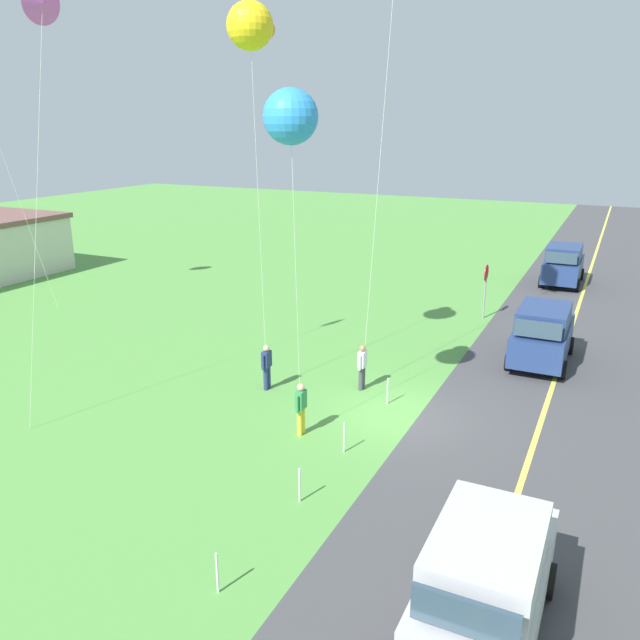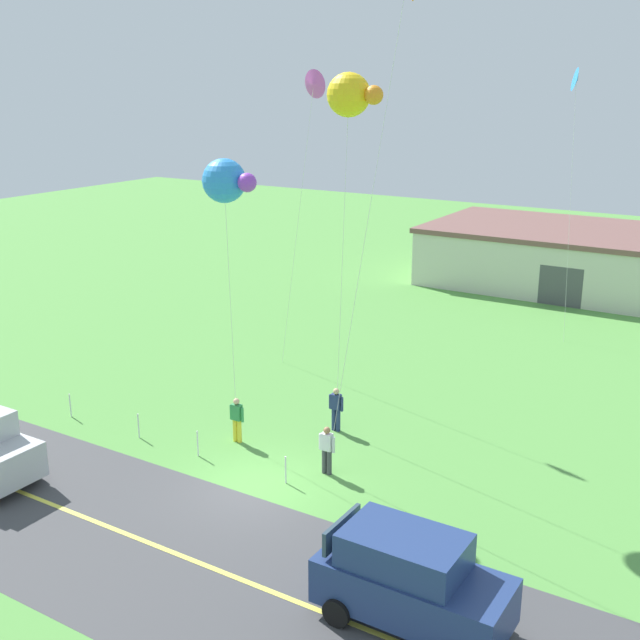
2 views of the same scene
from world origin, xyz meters
TOP-DOWN VIEW (x-y plane):
  - ground_plane at (0.00, 0.00)m, footprint 120.00×120.00m
  - asphalt_road at (0.00, -4.00)m, footprint 120.00×7.00m
  - road_centre_stripe at (0.00, -4.00)m, footprint 120.00×0.16m
  - car_suv_foreground at (6.77, -3.27)m, footprint 4.40×2.12m
  - person_adult_near at (1.42, 1.90)m, footprint 0.58×0.22m
  - person_adult_companion at (-2.41, 2.27)m, footprint 0.58×0.22m
  - person_child_watcher at (0.01, 4.84)m, footprint 0.58×0.22m
  - kite_blue_mid at (-2.60, 2.34)m, footprint 1.90×1.40m
  - kite_yellow_high at (0.26, 5.20)m, footprint 1.90×1.40m
  - kite_green_far at (-3.70, 9.29)m, footprint 2.55×0.75m
  - kite_pink_drift at (2.98, 21.73)m, footprint 1.56×3.07m
  - warehouse_distant at (2.17, 30.39)m, footprint 18.36×10.20m
  - fence_post_0 at (-8.94, 0.70)m, footprint 0.05×0.05m
  - fence_post_1 at (-5.51, 0.70)m, footprint 0.05×0.05m
  - fence_post_2 at (-2.84, 0.70)m, footprint 0.05×0.05m
  - fence_post_3 at (0.67, 0.70)m, footprint 0.05×0.05m

SIDE VIEW (x-z plane):
  - ground_plane at x=0.00m, z-range -0.10..0.00m
  - asphalt_road at x=0.00m, z-range 0.00..0.00m
  - road_centre_stripe at x=0.00m, z-range 0.00..0.01m
  - fence_post_0 at x=-8.94m, z-range 0.00..0.90m
  - fence_post_1 at x=-5.51m, z-range 0.00..0.90m
  - fence_post_2 at x=-2.84m, z-range 0.00..0.90m
  - fence_post_3 at x=0.67m, z-range 0.00..0.90m
  - person_adult_near at x=1.42m, z-range 0.06..1.66m
  - person_adult_companion at x=-2.41m, z-range 0.06..1.66m
  - person_child_watcher at x=0.01m, z-range 0.06..1.66m
  - car_suv_foreground at x=6.77m, z-range 0.03..2.27m
  - warehouse_distant at x=2.17m, z-range 0.00..3.50m
  - kite_blue_mid at x=-2.60m, z-range 4.10..13.71m
  - kite_yellow_high at x=0.26m, z-range 5.40..17.60m
  - kite_green_far at x=-3.70m, z-range 5.57..17.93m
  - kite_pink_drift at x=2.98m, z-range 5.66..18.22m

